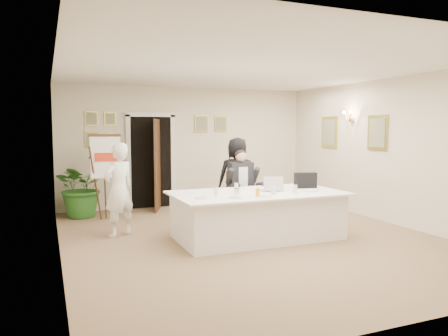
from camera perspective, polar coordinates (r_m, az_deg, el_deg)
floor at (r=7.44m, az=3.52°, el=-9.09°), size 7.00×7.00×0.00m
ceiling at (r=7.28m, az=3.64°, el=12.80°), size 6.00×7.00×0.02m
wall_back at (r=10.49m, az=-4.78°, el=2.80°), size 6.00×0.10×2.80m
wall_front at (r=4.36m, az=24.02°, el=-0.99°), size 6.00×0.10×2.80m
wall_left at (r=6.51m, az=-20.94°, el=1.02°), size 0.10×7.00×2.80m
wall_right at (r=8.95m, az=21.16°, el=2.06°), size 0.10×7.00×2.80m
doorway at (r=10.10m, az=-9.24°, el=0.63°), size 1.14×0.86×2.20m
pictures_back_wall at (r=10.24m, az=-9.04°, el=5.22°), size 3.40×0.06×0.80m
pictures_right_wall at (r=9.83m, az=16.28°, el=4.49°), size 0.06×2.20×0.80m
wall_sconce at (r=9.79m, az=16.01°, el=6.55°), size 0.20×0.30×0.24m
conference_table at (r=7.36m, az=4.40°, el=-6.12°), size 2.84×1.51×0.78m
seated_man at (r=8.39m, az=2.32°, el=-2.43°), size 0.66×0.70×1.44m
flip_chart at (r=9.02m, az=-15.18°, el=-1.69°), size 0.59×0.38×1.68m
standing_man at (r=7.61m, az=-13.57°, el=-2.79°), size 0.69×0.62×1.60m
standing_woman at (r=9.01m, az=1.76°, el=-1.23°), size 0.92×0.72×1.65m
potted_palm at (r=9.51m, az=-18.05°, el=-2.21°), size 1.54×1.49×1.30m
laptop at (r=7.47m, az=6.04°, el=-1.92°), size 0.41×0.43×0.28m
laptop_bag at (r=7.90m, az=10.59°, el=-1.59°), size 0.41×0.21×0.28m
paper_stack at (r=7.52m, az=11.14°, el=-2.90°), size 0.29×0.23×0.03m
plate_left at (r=6.64m, az=-2.96°, el=-3.94°), size 0.22×0.22×0.01m
plate_mid at (r=6.66m, az=1.53°, el=-3.90°), size 0.23×0.23×0.01m
plate_near at (r=6.83m, az=5.28°, el=-3.69°), size 0.26×0.26×0.01m
glass_a at (r=6.85m, az=-1.05°, el=-3.12°), size 0.07×0.07×0.14m
glass_b at (r=7.03m, az=6.46°, el=-2.93°), size 0.08×0.08×0.14m
glass_c at (r=7.24m, az=9.28°, el=-2.73°), size 0.08×0.08×0.14m
glass_d at (r=7.40m, az=1.61°, el=-2.50°), size 0.09×0.09×0.14m
oj_glass at (r=6.81m, az=4.41°, el=-3.22°), size 0.07×0.07×0.13m
steel_jug at (r=6.97m, az=1.66°, el=-3.10°), size 0.12×0.12×0.11m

